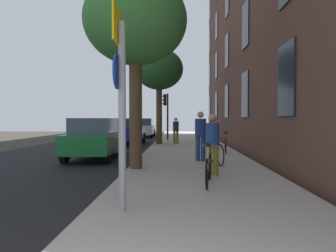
{
  "coord_description": "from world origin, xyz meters",
  "views": [
    {
      "loc": [
        0.54,
        -1.19,
        1.61
      ],
      "look_at": [
        0.08,
        11.64,
        1.3
      ],
      "focal_mm": 32.22,
      "sensor_mm": 36.0,
      "label": 1
    }
  ],
  "objects_px": {
    "car_1": "(128,131)",
    "pedestrian_2": "(176,129)",
    "tree_near": "(135,23)",
    "pedestrian_1": "(200,133)",
    "sign_post": "(121,95)",
    "traffic_light": "(166,108)",
    "tree_far": "(159,70)",
    "bicycle_2": "(226,145)",
    "bicycle_1": "(216,152)",
    "car_2": "(143,127)",
    "car_0": "(96,138)",
    "pedestrian_0": "(212,140)",
    "bicycle_0": "(208,168)"
  },
  "relations": [
    {
      "from": "traffic_light",
      "to": "tree_far",
      "type": "distance_m",
      "value": 4.21
    },
    {
      "from": "pedestrian_0",
      "to": "car_1",
      "type": "relative_size",
      "value": 0.36
    },
    {
      "from": "bicycle_1",
      "to": "car_0",
      "type": "relative_size",
      "value": 0.4
    },
    {
      "from": "pedestrian_2",
      "to": "car_2",
      "type": "bearing_deg",
      "value": 109.71
    },
    {
      "from": "tree_near",
      "to": "bicycle_1",
      "type": "height_order",
      "value": "tree_near"
    },
    {
      "from": "tree_near",
      "to": "pedestrian_0",
      "type": "relative_size",
      "value": 3.55
    },
    {
      "from": "sign_post",
      "to": "bicycle_1",
      "type": "distance_m",
      "value": 5.7
    },
    {
      "from": "tree_near",
      "to": "pedestrian_0",
      "type": "distance_m",
      "value": 4.2
    },
    {
      "from": "tree_far",
      "to": "bicycle_2",
      "type": "relative_size",
      "value": 3.29
    },
    {
      "from": "pedestrian_2",
      "to": "sign_post",
      "type": "bearing_deg",
      "value": -93.35
    },
    {
      "from": "tree_near",
      "to": "sign_post",
      "type": "bearing_deg",
      "value": -85.16
    },
    {
      "from": "bicycle_1",
      "to": "pedestrian_2",
      "type": "distance_m",
      "value": 8.19
    },
    {
      "from": "bicycle_2",
      "to": "car_2",
      "type": "height_order",
      "value": "car_2"
    },
    {
      "from": "pedestrian_2",
      "to": "car_0",
      "type": "relative_size",
      "value": 0.38
    },
    {
      "from": "tree_near",
      "to": "pedestrian_1",
      "type": "relative_size",
      "value": 3.27
    },
    {
      "from": "bicycle_2",
      "to": "car_2",
      "type": "distance_m",
      "value": 13.92
    },
    {
      "from": "traffic_light",
      "to": "tree_near",
      "type": "height_order",
      "value": "tree_near"
    },
    {
      "from": "sign_post",
      "to": "pedestrian_2",
      "type": "distance_m",
      "value": 13.18
    },
    {
      "from": "traffic_light",
      "to": "bicycle_2",
      "type": "bearing_deg",
      "value": -70.34
    },
    {
      "from": "car_2",
      "to": "bicycle_1",
      "type": "bearing_deg",
      "value": -75.11
    },
    {
      "from": "car_0",
      "to": "car_2",
      "type": "distance_m",
      "value": 14.16
    },
    {
      "from": "bicycle_1",
      "to": "bicycle_2",
      "type": "xyz_separation_m",
      "value": [
        0.82,
        3.24,
        -0.02
      ]
    },
    {
      "from": "bicycle_2",
      "to": "pedestrian_2",
      "type": "bearing_deg",
      "value": 114.61
    },
    {
      "from": "sign_post",
      "to": "car_2",
      "type": "xyz_separation_m",
      "value": [
        -2.14,
        21.25,
        -1.15
      ]
    },
    {
      "from": "tree_near",
      "to": "car_1",
      "type": "xyz_separation_m",
      "value": [
        -1.9,
        9.75,
        -3.63
      ]
    },
    {
      "from": "pedestrian_0",
      "to": "bicycle_2",
      "type": "bearing_deg",
      "value": 77.55
    },
    {
      "from": "pedestrian_2",
      "to": "car_1",
      "type": "distance_m",
      "value": 3.13
    },
    {
      "from": "sign_post",
      "to": "pedestrian_0",
      "type": "xyz_separation_m",
      "value": [
        1.82,
        3.08,
        -0.96
      ]
    },
    {
      "from": "traffic_light",
      "to": "bicycle_2",
      "type": "height_order",
      "value": "traffic_light"
    },
    {
      "from": "car_1",
      "to": "car_2",
      "type": "bearing_deg",
      "value": 89.15
    },
    {
      "from": "bicycle_2",
      "to": "car_1",
      "type": "height_order",
      "value": "car_1"
    },
    {
      "from": "pedestrian_0",
      "to": "sign_post",
      "type": "bearing_deg",
      "value": -120.58
    },
    {
      "from": "bicycle_0",
      "to": "traffic_light",
      "type": "bearing_deg",
      "value": 96.16
    },
    {
      "from": "traffic_light",
      "to": "tree_near",
      "type": "xyz_separation_m",
      "value": [
        -0.4,
        -12.35,
        2.1
      ]
    },
    {
      "from": "traffic_light",
      "to": "car_2",
      "type": "height_order",
      "value": "traffic_light"
    },
    {
      "from": "pedestrian_2",
      "to": "car_0",
      "type": "height_order",
      "value": "pedestrian_2"
    },
    {
      "from": "pedestrian_0",
      "to": "bicycle_1",
      "type": "bearing_deg",
      "value": 80.33
    },
    {
      "from": "bicycle_1",
      "to": "car_1",
      "type": "xyz_separation_m",
      "value": [
        -4.41,
        8.84,
        0.34
      ]
    },
    {
      "from": "tree_far",
      "to": "car_2",
      "type": "height_order",
      "value": "tree_far"
    },
    {
      "from": "traffic_light",
      "to": "car_1",
      "type": "distance_m",
      "value": 3.79
    },
    {
      "from": "sign_post",
      "to": "bicycle_1",
      "type": "xyz_separation_m",
      "value": [
        2.16,
        5.06,
        -1.49
      ]
    },
    {
      "from": "sign_post",
      "to": "pedestrian_1",
      "type": "xyz_separation_m",
      "value": [
        1.71,
        5.84,
        -0.88
      ]
    },
    {
      "from": "bicycle_2",
      "to": "pedestrian_2",
      "type": "xyz_separation_m",
      "value": [
        -2.21,
        4.81,
        0.53
      ]
    },
    {
      "from": "tree_near",
      "to": "car_1",
      "type": "relative_size",
      "value": 1.29
    },
    {
      "from": "traffic_light",
      "to": "pedestrian_1",
      "type": "distance_m",
      "value": 10.86
    },
    {
      "from": "pedestrian_2",
      "to": "car_1",
      "type": "relative_size",
      "value": 0.35
    },
    {
      "from": "car_1",
      "to": "pedestrian_2",
      "type": "bearing_deg",
      "value": -14.61
    },
    {
      "from": "tree_far",
      "to": "sign_post",
      "type": "bearing_deg",
      "value": -89.05
    },
    {
      "from": "bicycle_2",
      "to": "tree_near",
      "type": "bearing_deg",
      "value": -128.7
    },
    {
      "from": "bicycle_0",
      "to": "car_2",
      "type": "distance_m",
      "value": 19.61
    }
  ]
}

